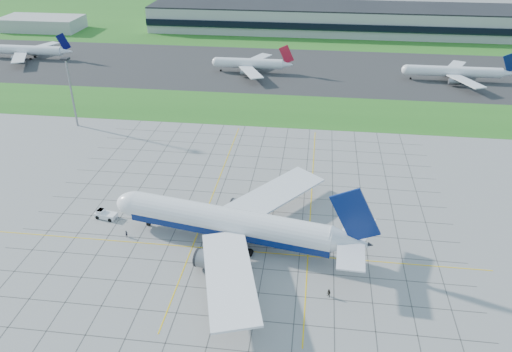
{
  "coord_description": "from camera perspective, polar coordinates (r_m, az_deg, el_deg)",
  "views": [
    {
      "loc": [
        17.71,
        -96.57,
        74.04
      ],
      "look_at": [
        2.46,
        22.64,
        7.0
      ],
      "focal_mm": 35.0,
      "sensor_mm": 36.0,
      "label": 1
    }
  ],
  "objects": [
    {
      "name": "grass_median",
      "position": [
        201.5,
        1.75,
        7.59
      ],
      "size": [
        700.0,
        35.0,
        0.04
      ],
      "primitive_type": "cube",
      "color": "#24661D",
      "rests_on": "ground"
    },
    {
      "name": "light_mast",
      "position": [
        192.73,
        -20.5,
        9.85
      ],
      "size": [
        2.5,
        2.5,
        25.6
      ],
      "color": "gray",
      "rests_on": "ground"
    },
    {
      "name": "crew_far",
      "position": [
        109.4,
        8.31,
        -13.13
      ],
      "size": [
        1.16,
        1.2,
        1.95
      ],
      "primitive_type": "imported",
      "rotation": [
        0.0,
        0.0,
        -0.93
      ],
      "color": "black",
      "rests_on": "ground"
    },
    {
      "name": "distant_jet_0",
      "position": [
        295.37,
        -24.78,
        12.94
      ],
      "size": [
        45.73,
        42.66,
        14.08
      ],
      "color": "white",
      "rests_on": "ground"
    },
    {
      "name": "airliner",
      "position": [
        120.76,
        -2.88,
        -5.38
      ],
      "size": [
        65.26,
        65.54,
        20.71
      ],
      "rotation": [
        0.0,
        0.0,
        -0.19
      ],
      "color": "white",
      "rests_on": "ground"
    },
    {
      "name": "pushback_tug",
      "position": [
        137.95,
        -16.87,
        -4.22
      ],
      "size": [
        8.44,
        3.77,
        2.32
      ],
      "rotation": [
        0.0,
        0.0,
        -0.19
      ],
      "color": "white",
      "rests_on": "ground"
    },
    {
      "name": "asphalt_taxiway",
      "position": [
        253.28,
        3.03,
        12.12
      ],
      "size": [
        700.0,
        75.0,
        0.04
      ],
      "primitive_type": "cube",
      "color": "#383838",
      "rests_on": "ground"
    },
    {
      "name": "service_block",
      "position": [
        361.21,
        -23.27,
        15.73
      ],
      "size": [
        50.0,
        25.0,
        8.0
      ],
      "primitive_type": "cube",
      "color": "#B7B7B2",
      "rests_on": "ground"
    },
    {
      "name": "crew_near",
      "position": [
        129.17,
        -14.58,
        -6.42
      ],
      "size": [
        0.72,
        0.79,
        1.82
      ],
      "primitive_type": "imported",
      "rotation": [
        0.0,
        0.0,
        1.0
      ],
      "color": "black",
      "rests_on": "ground"
    },
    {
      "name": "ground",
      "position": [
        122.97,
        -2.5,
        -7.9
      ],
      "size": [
        1400.0,
        1400.0,
        0.0
      ],
      "primitive_type": "plane",
      "color": "#9E9E99",
      "rests_on": "ground"
    },
    {
      "name": "grass_far",
      "position": [
        359.72,
        4.51,
        17.19
      ],
      "size": [
        700.0,
        145.0,
        0.04
      ],
      "primitive_type": "cube",
      "color": "#24661D",
      "rests_on": "ground"
    },
    {
      "name": "distant_jet_1",
      "position": [
        246.32,
        -0.62,
        12.75
      ],
      "size": [
        37.43,
        42.66,
        14.08
      ],
      "color": "white",
      "rests_on": "ground"
    },
    {
      "name": "distant_jet_2",
      "position": [
        251.1,
        21.8,
        11.02
      ],
      "size": [
        48.4,
        42.66,
        14.08
      ],
      "color": "white",
      "rests_on": "ground"
    },
    {
      "name": "terminal",
      "position": [
        333.82,
        11.49,
        17.18
      ],
      "size": [
        260.0,
        43.0,
        15.8
      ],
      "color": "#B7B7B2",
      "rests_on": "ground"
    },
    {
      "name": "apron_markings",
      "position": [
        131.79,
        -1.52,
        -5.03
      ],
      "size": [
        120.0,
        130.0,
        0.03
      ],
      "color": "#474744",
      "rests_on": "ground"
    }
  ]
}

